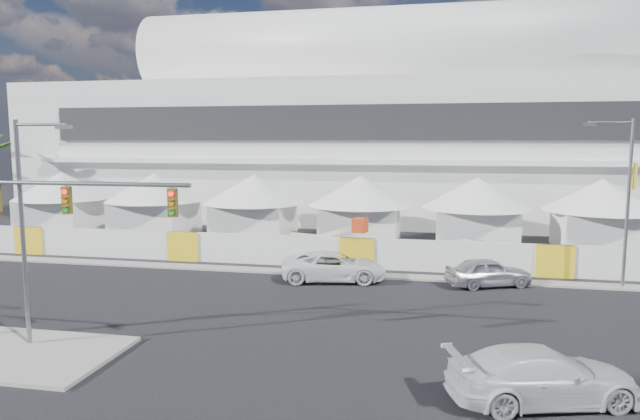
% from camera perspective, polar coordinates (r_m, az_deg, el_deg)
% --- Properties ---
extents(ground, '(160.00, 160.00, 0.00)m').
position_cam_1_polar(ground, '(25.34, -14.90, -12.25)').
color(ground, black).
rests_on(ground, ground).
extents(far_curb, '(80.00, 1.20, 0.12)m').
position_cam_1_polar(far_curb, '(36.04, 26.05, -6.85)').
color(far_curb, gray).
rests_on(far_curb, ground).
extents(stadium, '(80.00, 24.80, 21.98)m').
position_cam_1_polar(stadium, '(62.92, 9.61, 8.02)').
color(stadium, silver).
rests_on(stadium, ground).
extents(tent_row, '(53.40, 8.40, 5.40)m').
position_cam_1_polar(tent_row, '(46.81, -1.37, 0.76)').
color(tent_row, white).
rests_on(tent_row, ground).
extents(hoarding_fence, '(70.00, 0.25, 2.00)m').
position_cam_1_polar(hoarding_fence, '(36.91, 3.72, -4.33)').
color(hoarding_fence, silver).
rests_on(hoarding_fence, ground).
extents(sedan_silver, '(3.61, 5.17, 1.63)m').
position_cam_1_polar(sedan_silver, '(33.85, 16.47, -5.97)').
color(sedan_silver, silver).
rests_on(sedan_silver, ground).
extents(pickup_curb, '(3.81, 6.49, 1.69)m').
position_cam_1_polar(pickup_curb, '(33.74, 1.39, -5.67)').
color(pickup_curb, white).
rests_on(pickup_curb, ground).
extents(pickup_near, '(4.10, 6.47, 1.75)m').
position_cam_1_polar(pickup_near, '(20.01, 21.35, -15.16)').
color(pickup_near, silver).
rests_on(pickup_near, ground).
extents(lot_car_a, '(3.09, 4.82, 1.50)m').
position_cam_1_polar(lot_car_a, '(40.15, 15.26, -4.00)').
color(lot_car_a, silver).
rests_on(lot_car_a, ground).
extents(streetlight_median, '(2.46, 0.25, 8.89)m').
position_cam_1_polar(streetlight_median, '(25.04, -27.26, -0.66)').
color(streetlight_median, gray).
rests_on(streetlight_median, median_island).
extents(streetlight_curb, '(2.79, 0.63, 9.41)m').
position_cam_1_polar(streetlight_curb, '(35.49, 28.16, 1.67)').
color(streetlight_curb, gray).
rests_on(streetlight_curb, ground).
extents(boom_lift, '(6.71, 2.26, 3.31)m').
position_cam_1_polar(boom_lift, '(38.50, -1.19, -4.01)').
color(boom_lift, red).
rests_on(boom_lift, ground).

